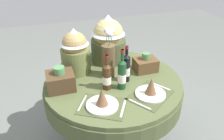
# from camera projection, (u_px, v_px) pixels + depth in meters

# --- Properties ---
(ground) EXTENTS (8.00, 8.00, 0.00)m
(ground) POSITION_uv_depth(u_px,v_px,m) (113.00, 139.00, 2.36)
(ground) COLOR slate
(dining_table) EXTENTS (1.22, 1.22, 0.73)m
(dining_table) POSITION_uv_depth(u_px,v_px,m) (113.00, 92.00, 2.07)
(dining_table) COLOR #4C5633
(dining_table) RESTS_ON ground
(place_setting_left) EXTENTS (0.42, 0.40, 0.16)m
(place_setting_left) POSITION_uv_depth(u_px,v_px,m) (102.00, 101.00, 1.66)
(place_setting_left) COLOR #41492B
(place_setting_left) RESTS_ON dining_table
(place_setting_right) EXTENTS (0.43, 0.41, 0.16)m
(place_setting_right) POSITION_uv_depth(u_px,v_px,m) (151.00, 90.00, 1.78)
(place_setting_right) COLOR #41492B
(place_setting_right) RESTS_ON dining_table
(flower_vase) EXTENTS (0.12, 0.19, 0.44)m
(flower_vase) POSITION_uv_depth(u_px,v_px,m) (108.00, 58.00, 1.98)
(flower_vase) COLOR brown
(flower_vase) RESTS_ON dining_table
(wine_bottle_left) EXTENTS (0.07, 0.07, 0.33)m
(wine_bottle_left) POSITION_uv_depth(u_px,v_px,m) (126.00, 68.00, 1.92)
(wine_bottle_left) COLOR black
(wine_bottle_left) RESTS_ON dining_table
(wine_bottle_centre) EXTENTS (0.07, 0.07, 0.30)m
(wine_bottle_centre) POSITION_uv_depth(u_px,v_px,m) (107.00, 76.00, 1.82)
(wine_bottle_centre) COLOR #422814
(wine_bottle_centre) RESTS_ON dining_table
(wine_bottle_right) EXTENTS (0.07, 0.07, 0.35)m
(wine_bottle_right) POSITION_uv_depth(u_px,v_px,m) (122.00, 74.00, 1.82)
(wine_bottle_right) COLOR #194223
(wine_bottle_right) RESTS_ON dining_table
(gift_tub_back_left) EXTENTS (0.26, 0.26, 0.42)m
(gift_tub_back_left) POSITION_uv_depth(u_px,v_px,m) (75.00, 49.00, 2.02)
(gift_tub_back_left) COLOR olive
(gift_tub_back_left) RESTS_ON dining_table
(gift_tub_back_centre) EXTENTS (0.34, 0.34, 0.47)m
(gift_tub_back_centre) POSITION_uv_depth(u_px,v_px,m) (108.00, 37.00, 2.21)
(gift_tub_back_centre) COLOR #474C2D
(gift_tub_back_centre) RESTS_ON dining_table
(woven_basket_side_left) EXTENTS (0.22, 0.19, 0.20)m
(woven_basket_side_left) POSITION_uv_depth(u_px,v_px,m) (61.00, 81.00, 1.84)
(woven_basket_side_left) COLOR #47331E
(woven_basket_side_left) RESTS_ON dining_table
(woven_basket_side_right) EXTENTS (0.21, 0.16, 0.18)m
(woven_basket_side_right) POSITION_uv_depth(u_px,v_px,m) (145.00, 64.00, 2.11)
(woven_basket_side_right) COLOR brown
(woven_basket_side_right) RESTS_ON dining_table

